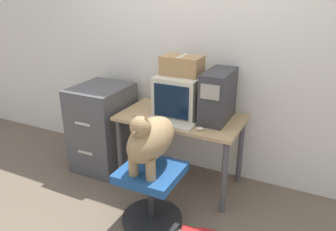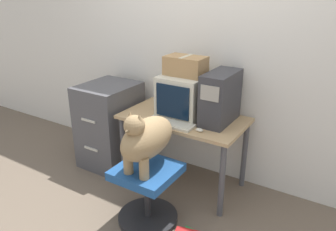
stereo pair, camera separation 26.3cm
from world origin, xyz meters
The scene contains 11 objects.
ground_plane centered at (0.00, 0.00, 0.00)m, with size 12.00×12.00×0.00m, color #6B5B4C.
wall_back centered at (0.00, 0.70, 1.30)m, with size 8.00×0.05×2.60m.
desk centered at (0.00, 0.32, 0.61)m, with size 1.14×0.63×0.71m.
crt_monitor centered at (-0.03, 0.38, 0.89)m, with size 0.40×0.44×0.38m.
pc_tower centered at (0.32, 0.39, 0.93)m, with size 0.22×0.46×0.45m.
keyboard centered at (-0.01, 0.10, 0.72)m, with size 0.43×0.16×0.03m.
computer_mouse centered at (0.27, 0.10, 0.72)m, with size 0.06×0.05×0.03m.
office_chair centered at (0.03, -0.32, 0.28)m, with size 0.50×0.50×0.50m.
dog centered at (0.03, -0.32, 0.75)m, with size 0.27×0.57×0.51m.
filing_cabinet centered at (-0.87, 0.27, 0.44)m, with size 0.51×0.61×0.89m.
cardboard_box centered at (-0.03, 0.38, 1.17)m, with size 0.36×0.22×0.17m.
Camera 1 is at (1.13, -2.25, 1.84)m, focal length 35.00 mm.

